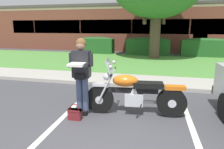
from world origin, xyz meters
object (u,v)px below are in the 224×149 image
(rider_person, at_px, (81,71))
(handbag, at_px, (75,113))
(hedge_left, at_px, (97,45))
(hedge_center_left, at_px, (148,46))
(brick_building, at_px, (139,27))
(hedge_center_right, at_px, (205,47))
(motorcycle, at_px, (139,94))

(rider_person, bearing_deg, handbag, -97.84)
(hedge_left, bearing_deg, rider_person, -73.89)
(handbag, height_order, hedge_left, hedge_left)
(rider_person, relative_size, handbag, 4.74)
(hedge_left, relative_size, hedge_center_left, 0.81)
(hedge_left, height_order, brick_building, brick_building)
(hedge_center_right, xyz_separation_m, brick_building, (-5.15, 7.12, 1.24))
(hedge_left, bearing_deg, motorcycle, -67.44)
(motorcycle, bearing_deg, hedge_left, 112.56)
(handbag, distance_m, hedge_center_right, 11.77)
(rider_person, distance_m, hedge_left, 11.04)
(hedge_center_left, height_order, brick_building, brick_building)
(hedge_center_left, bearing_deg, motorcycle, -86.69)
(handbag, bearing_deg, brick_building, 92.49)
(handbag, xyz_separation_m, hedge_left, (-3.01, 10.92, 0.51))
(rider_person, relative_size, hedge_left, 0.71)
(motorcycle, relative_size, hedge_center_right, 0.74)
(rider_person, xyz_separation_m, hedge_center_right, (4.32, 10.60, -0.36))
(handbag, height_order, hedge_center_left, hedge_center_left)
(hedge_center_left, bearing_deg, handbag, -93.54)
(motorcycle, height_order, rider_person, rider_person)
(hedge_center_left, height_order, hedge_center_right, same)
(motorcycle, xyz_separation_m, handbag, (-1.27, -0.60, -0.34))
(rider_person, xyz_separation_m, hedge_center_left, (0.63, 10.60, -0.36))
(rider_person, distance_m, hedge_center_right, 11.45)
(motorcycle, relative_size, hedge_center_left, 0.76)
(hedge_left, xyz_separation_m, hedge_center_right, (7.38, -0.00, -0.00))
(hedge_left, distance_m, hedge_center_left, 3.69)
(hedge_center_left, relative_size, hedge_center_right, 0.98)
(motorcycle, height_order, brick_building, brick_building)
(motorcycle, distance_m, handbag, 1.45)
(rider_person, height_order, hedge_center_left, rider_person)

